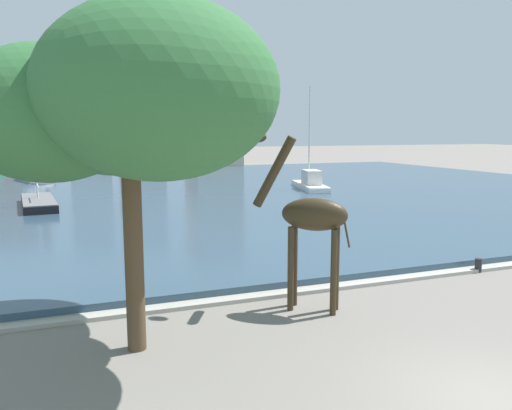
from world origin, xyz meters
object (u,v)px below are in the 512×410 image
at_px(sailboat_grey, 36,179).
at_px(sailboat_white, 309,185).
at_px(mooring_bollard, 478,265).
at_px(giraffe_statue, 309,218).
at_px(shade_tree, 127,100).
at_px(sailboat_black, 38,203).

relative_size(sailboat_grey, sailboat_white, 1.05).
bearing_deg(sailboat_white, mooring_bollard, -102.40).
bearing_deg(sailboat_white, giraffe_statue, -116.91).
xyz_separation_m(giraffe_statue, sailboat_grey, (-8.81, 39.33, -2.09)).
bearing_deg(mooring_bollard, sailboat_grey, 113.13).
distance_m(sailboat_white, mooring_bollard, 24.33).
distance_m(shade_tree, mooring_bollard, 13.70).
xyz_separation_m(shade_tree, mooring_bollard, (12.39, 2.14, -5.44)).
bearing_deg(shade_tree, sailboat_white, 55.78).
distance_m(giraffe_statue, shade_tree, 5.86).
distance_m(sailboat_black, shade_tree, 24.14).
relative_size(shade_tree, mooring_bollard, 15.55).
height_order(sailboat_white, shade_tree, sailboat_white).
height_order(sailboat_grey, shade_tree, sailboat_grey).
bearing_deg(mooring_bollard, giraffe_statue, -170.61).
height_order(sailboat_black, sailboat_grey, sailboat_grey).
bearing_deg(shade_tree, giraffe_statue, 10.37).
relative_size(sailboat_black, shade_tree, 1.06).
xyz_separation_m(giraffe_statue, mooring_bollard, (7.46, 1.23, -2.40)).
distance_m(sailboat_white, shade_tree, 31.73).
distance_m(sailboat_grey, sailboat_white, 25.84).
height_order(shade_tree, mooring_bollard, shade_tree).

